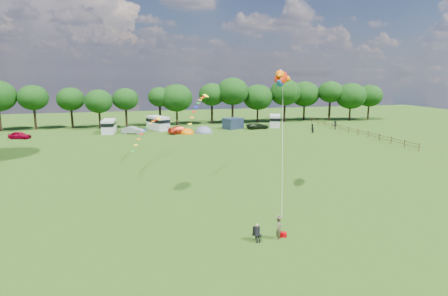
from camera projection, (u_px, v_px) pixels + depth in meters
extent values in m
plane|color=black|center=(250.00, 217.00, 29.52)|extent=(180.00, 180.00, 0.00)
cylinder|color=black|center=(0.00, 120.00, 73.44)|extent=(0.49, 0.49, 4.21)
cylinder|color=black|center=(35.00, 119.00, 75.30)|extent=(0.49, 0.49, 4.25)
ellipsoid|color=black|center=(33.00, 98.00, 74.46)|extent=(5.86, 5.86, 4.98)
cylinder|color=black|center=(72.00, 119.00, 77.62)|extent=(0.47, 0.47, 3.90)
ellipsoid|color=black|center=(71.00, 99.00, 76.84)|extent=(5.58, 5.58, 4.74)
cylinder|color=black|center=(100.00, 120.00, 76.17)|extent=(0.44, 0.44, 3.56)
ellipsoid|color=black|center=(99.00, 101.00, 75.42)|extent=(5.56, 5.56, 4.73)
cylinder|color=black|center=(126.00, 118.00, 78.35)|extent=(0.47, 0.47, 3.95)
ellipsoid|color=black|center=(125.00, 99.00, 77.58)|extent=(5.33, 5.33, 4.53)
cylinder|color=black|center=(160.00, 115.00, 81.79)|extent=(0.50, 0.50, 4.33)
ellipsoid|color=black|center=(160.00, 97.00, 81.01)|extent=(4.95, 4.95, 4.21)
cylinder|color=black|center=(177.00, 117.00, 82.35)|extent=(0.43, 0.43, 3.31)
ellipsoid|color=black|center=(177.00, 98.00, 81.52)|extent=(7.03, 7.03, 5.98)
cylinder|color=black|center=(212.00, 114.00, 84.44)|extent=(0.50, 0.50, 4.36)
ellipsoid|color=black|center=(212.00, 95.00, 83.59)|extent=(5.84, 5.84, 4.97)
cylinder|color=black|center=(233.00, 113.00, 84.73)|extent=(0.51, 0.51, 4.55)
ellipsoid|color=black|center=(233.00, 91.00, 83.77)|extent=(7.15, 7.15, 6.08)
cylinder|color=black|center=(257.00, 115.00, 87.08)|extent=(0.42, 0.42, 3.21)
ellipsoid|color=black|center=(258.00, 97.00, 86.26)|extent=(6.90, 6.90, 5.86)
cylinder|color=black|center=(284.00, 113.00, 87.96)|extent=(0.48, 0.48, 4.17)
ellipsoid|color=black|center=(285.00, 92.00, 87.03)|extent=(7.16, 7.16, 6.09)
cylinder|color=black|center=(304.00, 112.00, 91.32)|extent=(0.45, 0.45, 3.66)
ellipsoid|color=black|center=(305.00, 94.00, 90.45)|extent=(7.05, 7.05, 5.99)
cylinder|color=black|center=(329.00, 111.00, 90.18)|extent=(0.52, 0.52, 4.65)
ellipsoid|color=black|center=(330.00, 92.00, 89.30)|extent=(5.96, 5.96, 5.06)
cylinder|color=black|center=(350.00, 114.00, 90.24)|extent=(0.42, 0.42, 3.19)
ellipsoid|color=black|center=(351.00, 96.00, 89.40)|extent=(7.23, 7.23, 6.14)
cylinder|color=black|center=(368.00, 113.00, 91.92)|extent=(0.44, 0.44, 3.52)
ellipsoid|color=black|center=(369.00, 96.00, 91.12)|extent=(6.22, 6.22, 5.28)
cylinder|color=#472D19|center=(419.00, 147.00, 54.41)|extent=(0.12, 0.12, 1.20)
cylinder|color=#472D19|center=(404.00, 144.00, 57.26)|extent=(0.12, 0.12, 1.20)
cylinder|color=#472D19|center=(412.00, 143.00, 55.77)|extent=(0.08, 3.00, 0.08)
cylinder|color=#472D19|center=(412.00, 146.00, 55.85)|extent=(0.08, 3.00, 0.08)
cylinder|color=#472D19|center=(391.00, 140.00, 60.11)|extent=(0.12, 0.12, 1.20)
cylinder|color=#472D19|center=(398.00, 140.00, 58.62)|extent=(0.08, 3.00, 0.08)
cylinder|color=#472D19|center=(398.00, 142.00, 58.69)|extent=(0.08, 3.00, 0.08)
cylinder|color=#472D19|center=(379.00, 137.00, 62.95)|extent=(0.12, 0.12, 1.20)
cylinder|color=#472D19|center=(385.00, 137.00, 61.46)|extent=(0.08, 3.00, 0.08)
cylinder|color=#472D19|center=(385.00, 139.00, 61.54)|extent=(0.08, 3.00, 0.08)
cylinder|color=#472D19|center=(368.00, 135.00, 65.80)|extent=(0.12, 0.12, 1.20)
cylinder|color=#472D19|center=(374.00, 134.00, 64.31)|extent=(0.08, 3.00, 0.08)
cylinder|color=#472D19|center=(374.00, 136.00, 64.39)|extent=(0.08, 3.00, 0.08)
cylinder|color=#472D19|center=(358.00, 132.00, 68.65)|extent=(0.12, 0.12, 1.20)
cylinder|color=#472D19|center=(363.00, 131.00, 67.16)|extent=(0.08, 3.00, 0.08)
cylinder|color=#472D19|center=(363.00, 134.00, 67.23)|extent=(0.08, 3.00, 0.08)
cylinder|color=#472D19|center=(349.00, 130.00, 71.50)|extent=(0.12, 0.12, 1.20)
cylinder|color=#472D19|center=(353.00, 129.00, 70.00)|extent=(0.08, 3.00, 0.08)
cylinder|color=#472D19|center=(353.00, 131.00, 70.08)|extent=(0.08, 3.00, 0.08)
cylinder|color=#472D19|center=(340.00, 128.00, 74.34)|extent=(0.12, 0.12, 1.20)
cylinder|color=#472D19|center=(344.00, 127.00, 72.85)|extent=(0.08, 3.00, 0.08)
cylinder|color=#472D19|center=(344.00, 129.00, 72.93)|extent=(0.08, 3.00, 0.08)
cylinder|color=#472D19|center=(332.00, 126.00, 77.19)|extent=(0.12, 0.12, 1.20)
cylinder|color=#472D19|center=(336.00, 125.00, 75.70)|extent=(0.08, 3.00, 0.08)
cylinder|color=#472D19|center=(336.00, 127.00, 75.78)|extent=(0.08, 3.00, 0.08)
cylinder|color=#472D19|center=(325.00, 124.00, 80.04)|extent=(0.12, 0.12, 1.20)
cylinder|color=#472D19|center=(329.00, 123.00, 78.55)|extent=(0.08, 3.00, 0.08)
cylinder|color=#472D19|center=(328.00, 125.00, 78.62)|extent=(0.08, 3.00, 0.08)
cylinder|color=#472D19|center=(318.00, 122.00, 82.89)|extent=(0.12, 0.12, 1.20)
cylinder|color=#472D19|center=(321.00, 121.00, 81.39)|extent=(0.08, 3.00, 0.08)
cylinder|color=#472D19|center=(321.00, 123.00, 81.47)|extent=(0.08, 3.00, 0.08)
cylinder|color=#472D19|center=(312.00, 120.00, 85.73)|extent=(0.12, 0.12, 1.20)
cylinder|color=#472D19|center=(315.00, 120.00, 84.24)|extent=(0.08, 3.00, 0.08)
cylinder|color=#472D19|center=(315.00, 121.00, 84.32)|extent=(0.08, 3.00, 0.08)
imported|color=maroon|center=(20.00, 135.00, 64.81)|extent=(4.07, 2.67, 1.26)
imported|color=#979B9F|center=(133.00, 130.00, 70.17)|extent=(4.21, 2.86, 1.39)
imported|color=red|center=(180.00, 130.00, 70.57)|extent=(5.03, 3.15, 1.40)
imported|color=black|center=(258.00, 126.00, 76.60)|extent=(4.69, 2.18, 1.27)
cube|color=silver|center=(109.00, 126.00, 71.32)|extent=(2.66, 5.25, 2.53)
cube|color=black|center=(109.00, 124.00, 71.22)|extent=(2.71, 5.36, 0.60)
cylinder|color=black|center=(108.00, 132.00, 69.95)|extent=(0.74, 0.33, 0.71)
cylinder|color=black|center=(110.00, 130.00, 73.04)|extent=(0.74, 0.33, 0.71)
cube|color=#BDBDC0|center=(158.00, 123.00, 75.20)|extent=(4.36, 5.92, 2.72)
cube|color=black|center=(158.00, 120.00, 75.09)|extent=(4.45, 6.04, 0.65)
cylinder|color=black|center=(162.00, 129.00, 74.09)|extent=(0.81, 0.57, 0.77)
cylinder|color=black|center=(154.00, 127.00, 76.70)|extent=(0.81, 0.57, 0.77)
cube|color=silver|center=(275.00, 121.00, 79.91)|extent=(3.86, 5.42, 2.49)
cube|color=black|center=(275.00, 118.00, 79.81)|extent=(3.94, 5.52, 0.59)
cylinder|color=black|center=(275.00, 126.00, 78.56)|extent=(0.75, 0.51, 0.70)
cylinder|color=black|center=(275.00, 124.00, 81.61)|extent=(0.75, 0.51, 0.70)
ellipsoid|color=#D05E00|center=(187.00, 134.00, 70.40)|extent=(2.53, 2.91, 2.08)
cylinder|color=#D05E00|center=(187.00, 134.00, 70.39)|extent=(2.66, 2.66, 0.08)
ellipsoid|color=slate|center=(204.00, 133.00, 71.72)|extent=(3.20, 3.68, 2.50)
cylinder|color=slate|center=(204.00, 132.00, 71.72)|extent=(3.36, 3.36, 0.08)
cube|color=#1A2639|center=(233.00, 123.00, 76.83)|extent=(4.37, 4.03, 2.20)
imported|color=brown|center=(279.00, 228.00, 25.38)|extent=(0.64, 0.67, 1.54)
cylinder|color=#99999E|center=(255.00, 240.00, 24.93)|extent=(0.02, 0.02, 0.44)
cylinder|color=#99999E|center=(261.00, 239.00, 25.04)|extent=(0.02, 0.02, 0.44)
cylinder|color=#99999E|center=(253.00, 237.00, 25.33)|extent=(0.02, 0.02, 0.44)
cylinder|color=#99999E|center=(259.00, 236.00, 25.44)|extent=(0.02, 0.02, 0.44)
cube|color=black|center=(257.00, 235.00, 25.14)|extent=(0.62, 0.61, 0.05)
cube|color=black|center=(256.00, 230.00, 25.31)|extent=(0.49, 0.20, 0.52)
cube|color=black|center=(257.00, 230.00, 25.12)|extent=(0.42, 0.33, 0.55)
sphere|color=tan|center=(257.00, 225.00, 25.03)|extent=(0.21, 0.21, 0.21)
cube|color=#D70008|center=(283.00, 235.00, 25.84)|extent=(0.55, 0.47, 0.33)
ellipsoid|color=#BE2000|center=(281.00, 78.00, 32.41)|extent=(2.44, 3.07, 1.69)
ellipsoid|color=gold|center=(281.00, 80.00, 32.44)|extent=(1.51, 1.92, 0.93)
cone|color=#FF6B00|center=(279.00, 75.00, 31.16)|extent=(1.17, 1.27, 0.89)
cone|color=#1244A6|center=(279.00, 82.00, 31.26)|extent=(1.17, 1.27, 0.89)
cone|color=#1244A6|center=(281.00, 72.00, 32.39)|extent=(0.96, 0.92, 0.76)
sphere|color=white|center=(279.00, 76.00, 33.42)|extent=(0.28, 0.28, 0.28)
sphere|color=black|center=(279.00, 76.00, 33.50)|extent=(0.14, 0.14, 0.14)
cube|color=yellow|center=(159.00, 118.00, 50.54)|extent=(0.76, 0.74, 0.36)
cube|color=red|center=(156.00, 120.00, 50.04)|extent=(0.56, 0.48, 0.10)
cube|color=orange|center=(153.00, 121.00, 49.54)|extent=(0.55, 0.48, 0.11)
cube|color=yellow|center=(150.00, 124.00, 49.05)|extent=(0.55, 0.48, 0.12)
cube|color=#198C1E|center=(147.00, 126.00, 48.59)|extent=(0.55, 0.47, 0.13)
cube|color=#0C1EB2|center=(145.00, 130.00, 48.13)|extent=(0.55, 0.47, 0.14)
cube|color=red|center=(142.00, 134.00, 47.70)|extent=(0.54, 0.47, 0.15)
cube|color=orange|center=(139.00, 139.00, 47.28)|extent=(0.54, 0.46, 0.15)
cube|color=yellow|center=(136.00, 145.00, 46.87)|extent=(0.54, 0.46, 0.16)
cube|color=#198C1E|center=(133.00, 151.00, 46.48)|extent=(0.53, 0.45, 0.17)
cube|color=#EFFF16|center=(206.00, 96.00, 41.37)|extent=(0.68, 0.66, 0.32)
cube|color=red|center=(204.00, 97.00, 40.79)|extent=(0.51, 0.42, 0.09)
cube|color=orange|center=(202.00, 98.00, 40.22)|extent=(0.51, 0.41, 0.10)
cube|color=yellow|center=(200.00, 100.00, 39.67)|extent=(0.51, 0.41, 0.11)
cube|color=#198C1E|center=(198.00, 103.00, 39.13)|extent=(0.50, 0.41, 0.12)
cube|color=#0C1EB2|center=(196.00, 107.00, 38.61)|extent=(0.50, 0.41, 0.12)
cube|color=red|center=(194.00, 112.00, 38.10)|extent=(0.50, 0.40, 0.13)
cube|color=orange|center=(192.00, 117.00, 37.61)|extent=(0.50, 0.40, 0.14)
cube|color=yellow|center=(190.00, 124.00, 37.14)|extent=(0.49, 0.39, 0.15)
imported|color=black|center=(312.00, 129.00, 71.04)|extent=(1.01, 0.89, 1.77)
imported|color=black|center=(335.00, 125.00, 76.09)|extent=(1.15, 0.66, 1.69)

